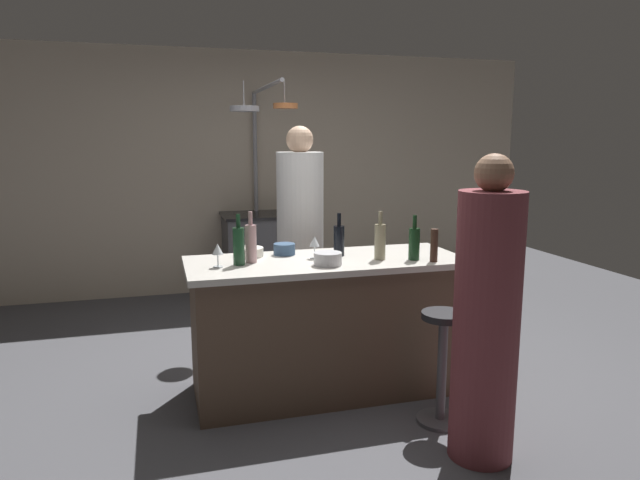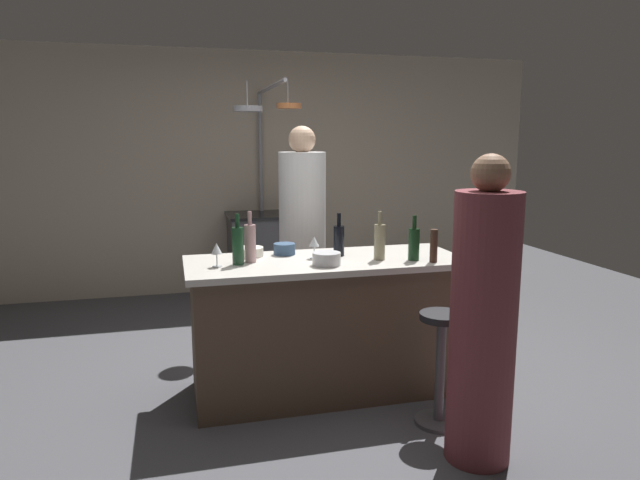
% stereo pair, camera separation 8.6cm
% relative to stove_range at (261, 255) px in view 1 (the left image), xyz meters
% --- Properties ---
extents(ground_plane, '(9.00, 9.00, 0.00)m').
position_rel_stove_range_xyz_m(ground_plane, '(0.00, -2.45, -0.45)').
color(ground_plane, '#4C4C51').
extents(back_wall, '(6.40, 0.16, 2.60)m').
position_rel_stove_range_xyz_m(back_wall, '(0.00, 0.40, 0.85)').
color(back_wall, '#BCAD99').
rests_on(back_wall, ground_plane).
extents(kitchen_island, '(1.80, 0.72, 0.90)m').
position_rel_stove_range_xyz_m(kitchen_island, '(0.00, -2.45, 0.01)').
color(kitchen_island, brown).
rests_on(kitchen_island, ground_plane).
extents(stove_range, '(0.80, 0.64, 0.89)m').
position_rel_stove_range_xyz_m(stove_range, '(0.00, 0.00, 0.00)').
color(stove_range, '#47474C').
rests_on(stove_range, ground_plane).
extents(chef, '(0.37, 0.37, 1.77)m').
position_rel_stove_range_xyz_m(chef, '(0.06, -1.52, 0.37)').
color(chef, white).
rests_on(chef, ground_plane).
extents(bar_stool_right, '(0.28, 0.28, 0.68)m').
position_rel_stove_range_xyz_m(bar_stool_right, '(0.53, -3.07, -0.07)').
color(bar_stool_right, '#4C4C51').
rests_on(bar_stool_right, ground_plane).
extents(guest_right, '(0.34, 0.34, 1.60)m').
position_rel_stove_range_xyz_m(guest_right, '(0.56, -3.46, 0.30)').
color(guest_right, brown).
rests_on(guest_right, ground_plane).
extents(overhead_pot_rack, '(0.58, 1.44, 2.17)m').
position_rel_stove_range_xyz_m(overhead_pot_rack, '(-0.07, -0.44, 1.19)').
color(overhead_pot_rack, gray).
rests_on(overhead_pot_rack, ground_plane).
extents(potted_plant, '(0.36, 0.36, 0.52)m').
position_rel_stove_range_xyz_m(potted_plant, '(1.70, -1.11, -0.15)').
color(potted_plant, brown).
rests_on(potted_plant, ground_plane).
extents(pepper_mill, '(0.05, 0.05, 0.21)m').
position_rel_stove_range_xyz_m(pepper_mill, '(0.63, -2.71, 0.56)').
color(pepper_mill, '#382319').
rests_on(pepper_mill, kitchen_island).
extents(wine_bottle_rose, '(0.07, 0.07, 0.32)m').
position_rel_stove_range_xyz_m(wine_bottle_rose, '(-0.49, -2.42, 0.58)').
color(wine_bottle_rose, '#B78C8E').
rests_on(wine_bottle_rose, kitchen_island).
extents(wine_bottle_dark, '(0.07, 0.07, 0.29)m').
position_rel_stove_range_xyz_m(wine_bottle_dark, '(0.11, -2.37, 0.56)').
color(wine_bottle_dark, black).
rests_on(wine_bottle_dark, kitchen_island).
extents(wine_bottle_white, '(0.07, 0.07, 0.31)m').
position_rel_stove_range_xyz_m(wine_bottle_white, '(0.33, -2.55, 0.57)').
color(wine_bottle_white, gray).
rests_on(wine_bottle_white, kitchen_island).
extents(wine_bottle_red, '(0.07, 0.07, 0.29)m').
position_rel_stove_range_xyz_m(wine_bottle_red, '(0.54, -2.62, 0.56)').
color(wine_bottle_red, '#143319').
rests_on(wine_bottle_red, kitchen_island).
extents(wine_bottle_green, '(0.07, 0.07, 0.32)m').
position_rel_stove_range_xyz_m(wine_bottle_green, '(-0.57, -2.47, 0.58)').
color(wine_bottle_green, '#193D23').
rests_on(wine_bottle_green, kitchen_island).
extents(wine_glass_by_chef, '(0.07, 0.07, 0.15)m').
position_rel_stove_range_xyz_m(wine_glass_by_chef, '(-0.07, -2.41, 0.56)').
color(wine_glass_by_chef, silver).
rests_on(wine_glass_by_chef, kitchen_island).
extents(wine_glass_near_right_guest, '(0.07, 0.07, 0.15)m').
position_rel_stove_range_xyz_m(wine_glass_near_right_guest, '(-0.70, -2.50, 0.56)').
color(wine_glass_near_right_guest, silver).
rests_on(wine_glass_near_right_guest, kitchen_island).
extents(mixing_bowl_ceramic, '(0.19, 0.19, 0.06)m').
position_rel_stove_range_xyz_m(mixing_bowl_ceramic, '(-0.47, -2.23, 0.48)').
color(mixing_bowl_ceramic, silver).
rests_on(mixing_bowl_ceramic, kitchen_island).
extents(mixing_bowl_steel, '(0.17, 0.17, 0.08)m').
position_rel_stove_range_xyz_m(mixing_bowl_steel, '(-0.04, -2.63, 0.49)').
color(mixing_bowl_steel, '#B7B7BC').
rests_on(mixing_bowl_steel, kitchen_island).
extents(mixing_bowl_blue, '(0.15, 0.15, 0.08)m').
position_rel_stove_range_xyz_m(mixing_bowl_blue, '(-0.23, -2.24, 0.49)').
color(mixing_bowl_blue, '#334C6B').
rests_on(mixing_bowl_blue, kitchen_island).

